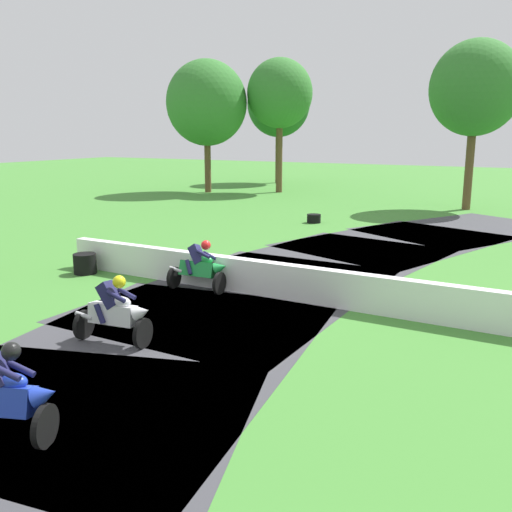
% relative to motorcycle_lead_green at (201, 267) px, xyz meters
% --- Properties ---
extents(ground_plane, '(120.00, 120.00, 0.00)m').
position_rel_motorcycle_lead_green_xyz_m(ground_plane, '(1.19, 0.39, -0.63)').
color(ground_plane, '#428433').
extents(track_asphalt, '(11.42, 36.91, 0.01)m').
position_rel_motorcycle_lead_green_xyz_m(track_asphalt, '(2.63, 0.35, -0.63)').
color(track_asphalt, '#3D3D42').
rests_on(track_asphalt, ground).
extents(safety_barrier, '(23.30, 0.98, 0.90)m').
position_rel_motorcycle_lead_green_xyz_m(safety_barrier, '(6.78, 0.22, -0.18)').
color(safety_barrier, white).
rests_on(safety_barrier, ground).
extents(motorcycle_lead_green, '(1.68, 0.88, 1.42)m').
position_rel_motorcycle_lead_green_xyz_m(motorcycle_lead_green, '(0.00, 0.00, 0.00)').
color(motorcycle_lead_green, black).
rests_on(motorcycle_lead_green, ground).
extents(motorcycle_chase_white, '(1.68, 0.83, 1.42)m').
position_rel_motorcycle_lead_green_xyz_m(motorcycle_chase_white, '(0.65, -4.00, 0.03)').
color(motorcycle_chase_white, black).
rests_on(motorcycle_chase_white, ground).
extents(motorcycle_trailing_blue, '(1.67, 1.19, 1.43)m').
position_rel_motorcycle_lead_green_xyz_m(motorcycle_trailing_blue, '(1.76, -7.49, 0.01)').
color(motorcycle_trailing_blue, black).
rests_on(motorcycle_trailing_blue, ground).
extents(tire_stack_near, '(0.64, 0.64, 0.40)m').
position_rel_motorcycle_lead_green_xyz_m(tire_stack_near, '(-1.68, 12.02, -0.43)').
color(tire_stack_near, black).
rests_on(tire_stack_near, ground).
extents(tire_stack_mid_a, '(0.67, 0.67, 0.60)m').
position_rel_motorcycle_lead_green_xyz_m(tire_stack_mid_a, '(-4.06, -0.09, -0.33)').
color(tire_stack_mid_a, black).
rests_on(tire_stack_mid_a, ground).
extents(tree_far_left, '(5.46, 5.46, 8.92)m').
position_rel_motorcycle_lead_green_xyz_m(tree_far_left, '(-13.37, 21.16, 5.40)').
color(tree_far_left, brown).
rests_on(tree_far_left, ground).
extents(tree_far_right, '(4.71, 4.71, 8.85)m').
position_rel_motorcycle_lead_green_xyz_m(tree_far_right, '(3.89, 20.20, 5.71)').
color(tree_far_right, brown).
rests_on(tree_far_right, ground).
extents(tree_mid_rise, '(4.43, 4.43, 9.01)m').
position_rel_motorcycle_lead_green_xyz_m(tree_mid_rise, '(-9.00, 23.48, 6.00)').
color(tree_mid_rise, brown).
rests_on(tree_mid_rise, ground).
extents(tree_behind_barrier, '(5.04, 5.04, 9.00)m').
position_rel_motorcycle_lead_green_xyz_m(tree_behind_barrier, '(-12.32, 30.18, 5.69)').
color(tree_behind_barrier, brown).
rests_on(tree_behind_barrier, ground).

